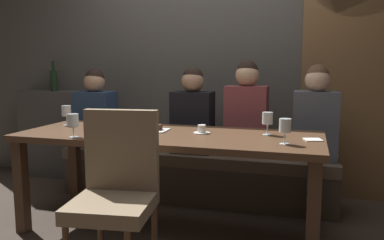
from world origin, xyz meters
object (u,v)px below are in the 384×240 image
object	(u,v)px
chair_near_side	(116,185)
diner_near_end	(316,115)
banquette_bench	(195,175)
fork_on_table	(136,130)
diner_bearded	(193,112)
wine_glass_far_right	(97,120)
espresso_cup	(202,130)
dessert_plate	(155,129)
wine_bottle_dark_red	(54,80)
wine_glass_end_left	(267,119)
wine_glass_end_right	(73,121)
diner_redhead	(95,110)
diner_far_end	(246,111)
wine_glass_center_back	(66,111)
dining_table	(169,145)
wine_glass_near_left	(285,127)

from	to	relation	value
chair_near_side	diner_near_end	world-z (taller)	diner_near_end
banquette_bench	fork_on_table	xyz separation A→B (m)	(-0.27, -0.67, 0.51)
diner_bearded	wine_glass_far_right	distance (m)	1.02
espresso_cup	dessert_plate	world-z (taller)	espresso_cup
wine_bottle_dark_red	wine_glass_end_left	world-z (taller)	wine_bottle_dark_red
banquette_bench	wine_glass_end_right	world-z (taller)	wine_glass_end_right
diner_redhead	diner_far_end	distance (m)	1.46
wine_glass_center_back	diner_redhead	bearing A→B (deg)	96.46
diner_bearded	wine_glass_center_back	size ratio (longest dim) A/B	4.69
dining_table	banquette_bench	size ratio (longest dim) A/B	0.88
diner_near_end	diner_bearded	bearing A→B (deg)	-178.58
dining_table	banquette_bench	xyz separation A→B (m)	(0.00, 0.70, -0.42)
wine_glass_end_right	dining_table	bearing A→B (deg)	30.36
diner_far_end	wine_glass_end_left	distance (m)	0.62
diner_near_end	diner_far_end	bearing A→B (deg)	179.68
diner_bearded	diner_far_end	bearing A→B (deg)	3.50
diner_far_end	wine_glass_end_right	xyz separation A→B (m)	(-1.04, -1.05, 0.02)
wine_glass_center_back	wine_glass_end_right	distance (m)	0.58
banquette_bench	dining_table	bearing A→B (deg)	-90.00
espresso_cup	chair_near_side	bearing A→B (deg)	-110.73
wine_glass_center_back	fork_on_table	xyz separation A→B (m)	(0.67, -0.09, -0.11)
diner_redhead	dining_table	bearing A→B (deg)	-34.50
banquette_bench	fork_on_table	world-z (taller)	fork_on_table
wine_glass_far_right	chair_near_side	bearing A→B (deg)	-51.20
wine_glass_far_right	fork_on_table	world-z (taller)	wine_glass_far_right
chair_near_side	wine_glass_far_right	world-z (taller)	chair_near_side
diner_redhead	fork_on_table	size ratio (longest dim) A/B	4.41
banquette_bench	fork_on_table	size ratio (longest dim) A/B	14.71
diner_near_end	wine_bottle_dark_red	distance (m)	2.76
wine_glass_end_right	fork_on_table	xyz separation A→B (m)	(0.30, 0.37, -0.11)
espresso_cup	fork_on_table	distance (m)	0.51
dining_table	dessert_plate	size ratio (longest dim) A/B	11.58
dining_table	diner_far_end	world-z (taller)	diner_far_end
wine_glass_center_back	espresso_cup	distance (m)	1.18
chair_near_side	dessert_plate	xyz separation A→B (m)	(-0.07, 0.78, 0.20)
diner_redhead	wine_glass_near_left	world-z (taller)	diner_redhead
espresso_cup	wine_glass_end_left	bearing A→B (deg)	9.55
diner_far_end	espresso_cup	size ratio (longest dim) A/B	6.88
wine_glass_near_left	espresso_cup	world-z (taller)	wine_glass_near_left
wine_glass_end_right	diner_far_end	bearing A→B (deg)	45.34
wine_glass_end_left	wine_glass_far_right	world-z (taller)	same
wine_glass_end_left	diner_bearded	bearing A→B (deg)	142.75
wine_bottle_dark_red	espresso_cup	bearing A→B (deg)	-26.63
wine_glass_near_left	dessert_plate	world-z (taller)	wine_glass_near_left
dining_table	chair_near_side	xyz separation A→B (m)	(-0.06, -0.72, -0.09)
espresso_cup	fork_on_table	xyz separation A→B (m)	(-0.51, -0.03, -0.02)
chair_near_side	espresso_cup	distance (m)	0.86
diner_bearded	espresso_cup	distance (m)	0.67
wine_glass_far_right	wine_glass_center_back	bearing A→B (deg)	143.57
wine_glass_end_right	wine_bottle_dark_red	bearing A→B (deg)	129.31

